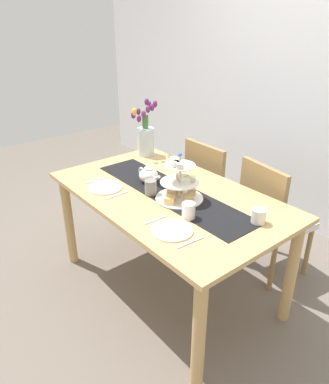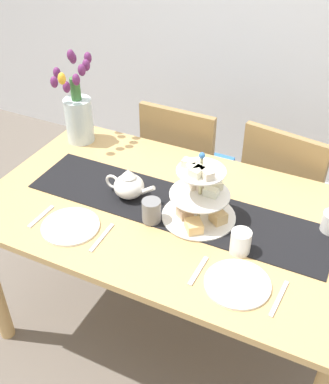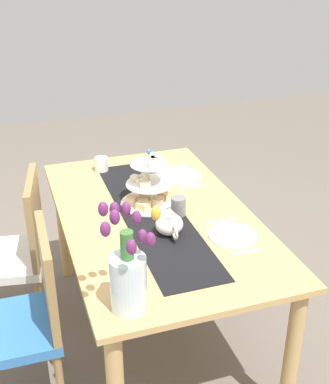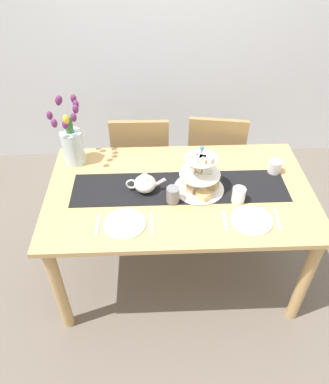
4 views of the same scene
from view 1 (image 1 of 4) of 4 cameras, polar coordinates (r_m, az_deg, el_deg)
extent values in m
plane|color=#6B6056|center=(2.78, 0.45, -14.52)|extent=(8.00, 8.00, 0.00)
cube|color=silver|center=(3.38, 22.39, 15.54)|extent=(6.00, 0.08, 2.60)
cube|color=tan|center=(2.36, 0.51, -0.44)|extent=(1.59, 0.93, 0.03)
cylinder|color=tan|center=(2.92, -14.83, -4.45)|extent=(0.07, 0.07, 0.74)
cylinder|color=tan|center=(1.94, 5.40, -21.79)|extent=(0.07, 0.07, 0.74)
cylinder|color=tan|center=(3.26, -2.24, -0.12)|extent=(0.07, 0.07, 0.74)
cylinder|color=tan|center=(2.43, 19.30, -11.92)|extent=(0.07, 0.07, 0.74)
cylinder|color=olive|center=(3.27, 12.67, -4.04)|extent=(0.04, 0.04, 0.41)
cylinder|color=olive|center=(3.47, 8.16, -1.74)|extent=(0.04, 0.04, 0.41)
cylinder|color=olive|center=(3.03, 8.24, -6.21)|extent=(0.04, 0.04, 0.41)
cylinder|color=olive|center=(3.25, 3.70, -3.59)|extent=(0.04, 0.04, 0.41)
cube|color=#3370B7|center=(3.14, 8.46, -0.18)|extent=(0.43, 0.43, 0.05)
cube|color=olive|center=(2.91, 6.17, 3.21)|extent=(0.42, 0.04, 0.45)
cylinder|color=olive|center=(2.97, 21.58, -8.69)|extent=(0.04, 0.04, 0.41)
cylinder|color=olive|center=(3.16, 16.69, -5.65)|extent=(0.04, 0.04, 0.41)
cylinder|color=olive|center=(2.74, 16.61, -11.10)|extent=(0.04, 0.04, 0.41)
cylinder|color=olive|center=(2.94, 11.68, -7.60)|extent=(0.04, 0.04, 0.41)
cube|color=silver|center=(2.83, 17.24, -4.31)|extent=(0.48, 0.48, 0.05)
cube|color=olive|center=(2.59, 15.01, -0.64)|extent=(0.42, 0.10, 0.45)
cube|color=black|center=(2.36, 0.85, 0.05)|extent=(1.29, 0.30, 0.00)
cylinder|color=beige|center=(2.21, 2.40, 2.22)|extent=(0.01, 0.01, 0.28)
cylinder|color=white|center=(2.27, 2.34, -0.94)|extent=(0.30, 0.30, 0.01)
cylinder|color=white|center=(2.23, 2.39, 1.59)|extent=(0.24, 0.24, 0.01)
cylinder|color=white|center=(2.18, 2.44, 4.22)|extent=(0.19, 0.19, 0.01)
cube|color=#DEB87A|center=(2.21, 3.76, -1.10)|extent=(0.08, 0.08, 0.05)
cube|color=#E6B987|center=(2.31, 4.26, 0.15)|extent=(0.07, 0.07, 0.04)
cube|color=beige|center=(2.34, 2.24, 0.52)|extent=(0.08, 0.08, 0.04)
cube|color=beige|center=(2.28, 1.01, -0.13)|extent=(0.07, 0.07, 0.04)
cube|color=#EFC37B|center=(2.20, 0.84, -1.22)|extent=(0.09, 0.09, 0.04)
cube|color=silver|center=(2.19, 3.28, 1.74)|extent=(0.06, 0.04, 0.03)
cube|color=beige|center=(2.22, 4.18, 2.07)|extent=(0.07, 0.06, 0.03)
cube|color=#F4DCC2|center=(2.24, 3.10, 2.29)|extent=(0.04, 0.06, 0.03)
cube|color=beige|center=(2.27, 2.24, 2.60)|extent=(0.07, 0.06, 0.03)
cube|color=beige|center=(2.21, 1.63, 5.04)|extent=(0.06, 0.04, 0.03)
cube|color=beige|center=(2.17, 1.63, 4.67)|extent=(0.07, 0.06, 0.03)
cube|color=silver|center=(2.15, 1.67, 4.44)|extent=(0.05, 0.06, 0.03)
cube|color=beige|center=(2.13, 2.40, 4.20)|extent=(0.07, 0.06, 0.03)
sphere|color=#3370B7|center=(2.16, 2.47, 5.92)|extent=(0.02, 0.02, 0.02)
ellipsoid|color=white|center=(2.48, -2.53, 2.65)|extent=(0.13, 0.13, 0.10)
cone|color=white|center=(2.45, -2.56, 4.10)|extent=(0.06, 0.06, 0.04)
cylinder|color=white|center=(2.41, -1.25, 2.21)|extent=(0.07, 0.02, 0.06)
torus|color=white|center=(2.54, -3.61, 3.20)|extent=(0.07, 0.01, 0.07)
cylinder|color=silver|center=(2.98, -2.97, 7.91)|extent=(0.14, 0.14, 0.22)
cylinder|color=#3D7538|center=(2.93, -3.04, 10.91)|extent=(0.05, 0.05, 0.12)
ellipsoid|color=#6B2860|center=(2.85, -2.62, 12.86)|extent=(0.04, 0.04, 0.06)
ellipsoid|color=#6B2860|center=(2.87, -1.97, 13.16)|extent=(0.04, 0.04, 0.06)
ellipsoid|color=#6B2860|center=(2.91, -1.49, 13.66)|extent=(0.04, 0.04, 0.06)
ellipsoid|color=#6B2860|center=(3.00, -2.43, 13.59)|extent=(0.04, 0.04, 0.06)
ellipsoid|color=#6B2860|center=(2.96, -2.82, 13.98)|extent=(0.04, 0.04, 0.06)
ellipsoid|color=#6B2860|center=(3.01, -4.13, 12.50)|extent=(0.04, 0.04, 0.06)
ellipsoid|color=#6B2860|center=(2.93, -4.93, 11.94)|extent=(0.04, 0.04, 0.06)
ellipsoid|color=#6B2860|center=(2.90, -4.04, 11.42)|extent=(0.04, 0.04, 0.06)
ellipsoid|color=yellow|center=(2.83, -4.76, 12.47)|extent=(0.04, 0.04, 0.06)
ellipsoid|color=#6B2860|center=(2.85, -3.32, 12.11)|extent=(0.04, 0.04, 0.06)
cylinder|color=white|center=(2.06, 14.59, -3.69)|extent=(0.08, 0.08, 0.08)
cylinder|color=white|center=(2.45, -9.26, 0.74)|extent=(0.23, 0.23, 0.01)
cube|color=silver|center=(2.57, -10.91, 1.77)|extent=(0.02, 0.15, 0.01)
cube|color=silver|center=(2.34, -7.45, -0.48)|extent=(0.02, 0.17, 0.01)
cylinder|color=white|center=(1.95, 1.19, -6.01)|extent=(0.23, 0.23, 0.01)
cube|color=silver|center=(2.04, -1.44, -4.38)|extent=(0.02, 0.15, 0.01)
cube|color=silver|center=(1.86, 4.10, -7.89)|extent=(0.02, 0.17, 0.01)
cylinder|color=slate|center=(2.31, -2.19, 0.74)|extent=(0.08, 0.08, 0.09)
cylinder|color=white|center=(2.05, 3.80, -2.96)|extent=(0.08, 0.08, 0.09)
camera|label=2|loc=(1.02, -46.78, 28.79)|focal=43.63mm
camera|label=3|loc=(4.29, -12.46, 28.37)|focal=47.77mm
camera|label=4|loc=(1.86, -57.08, 27.93)|focal=34.38mm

